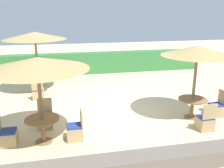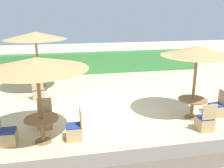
# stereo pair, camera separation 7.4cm
# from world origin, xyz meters

# --- Properties ---
(ground_plane) EXTENTS (40.00, 40.00, 0.00)m
(ground_plane) POSITION_xyz_m (0.00, 0.00, 0.00)
(ground_plane) COLOR beige
(hedge_row) EXTENTS (13.00, 0.70, 1.23)m
(hedge_row) POSITION_xyz_m (0.00, 6.11, 0.61)
(hedge_row) COLOR #387A3D
(hedge_row) RESTS_ON ground_plane
(stone_border) EXTENTS (10.00, 0.56, 0.42)m
(stone_border) POSITION_xyz_m (0.00, -3.61, 0.21)
(stone_border) COLOR #6B6056
(stone_border) RESTS_ON ground_plane
(parasol_front_right) EXTENTS (2.36, 2.36, 2.52)m
(parasol_front_right) POSITION_xyz_m (2.49, -1.08, 2.35)
(parasol_front_right) COLOR olive
(parasol_front_right) RESTS_ON ground_plane
(round_table_front_right) EXTENTS (0.98, 0.98, 0.70)m
(round_table_front_right) POSITION_xyz_m (2.49, -1.08, 0.54)
(round_table_front_right) COLOR olive
(round_table_front_right) RESTS_ON ground_plane
(patio_chair_front_right_east) EXTENTS (0.46, 0.46, 0.93)m
(patio_chair_front_right_east) POSITION_xyz_m (3.43, -1.11, 0.26)
(patio_chair_front_right_east) COLOR tan
(patio_chair_front_right_east) RESTS_ON ground_plane
(patio_chair_front_right_south) EXTENTS (0.46, 0.46, 0.93)m
(patio_chair_front_right_south) POSITION_xyz_m (2.43, -2.01, 0.26)
(patio_chair_front_right_south) COLOR tan
(patio_chair_front_right_south) RESTS_ON ground_plane
(parasol_front_left) EXTENTS (2.75, 2.75, 2.46)m
(parasol_front_left) POSITION_xyz_m (-2.49, -1.75, 2.29)
(parasol_front_left) COLOR olive
(parasol_front_left) RESTS_ON ground_plane
(round_table_front_left) EXTENTS (0.95, 0.95, 0.73)m
(round_table_front_left) POSITION_xyz_m (-2.49, -1.75, 0.55)
(round_table_front_left) COLOR olive
(round_table_front_left) RESTS_ON ground_plane
(patio_chair_front_left_east) EXTENTS (0.46, 0.46, 0.93)m
(patio_chair_front_left_east) POSITION_xyz_m (-1.59, -1.76, 0.26)
(patio_chair_front_left_east) COLOR tan
(patio_chair_front_left_east) RESTS_ON ground_plane
(patio_chair_front_left_west) EXTENTS (0.46, 0.46, 0.93)m
(patio_chair_front_left_west) POSITION_xyz_m (-3.45, -1.71, 0.26)
(patio_chair_front_left_west) COLOR tan
(patio_chair_front_left_west) RESTS_ON ground_plane
(patio_chair_front_left_north) EXTENTS (0.46, 0.46, 0.93)m
(patio_chair_front_left_north) POSITION_xyz_m (-2.48, -0.80, 0.26)
(patio_chair_front_left_north) COLOR tan
(patio_chair_front_left_north) RESTS_ON ground_plane
(parasol_back_left) EXTENTS (2.72, 2.72, 2.73)m
(parasol_back_left) POSITION_xyz_m (-2.91, 3.00, 2.56)
(parasol_back_left) COLOR olive
(parasol_back_left) RESTS_ON ground_plane
(round_table_back_left) EXTENTS (1.05, 1.05, 0.71)m
(round_table_back_left) POSITION_xyz_m (-2.91, 3.00, 0.56)
(round_table_back_left) COLOR olive
(round_table_back_left) RESTS_ON ground_plane
(patio_chair_back_left_south) EXTENTS (0.46, 0.46, 0.93)m
(patio_chair_back_left_south) POSITION_xyz_m (-2.88, 2.01, 0.26)
(patio_chair_back_left_south) COLOR tan
(patio_chair_back_left_south) RESTS_ON ground_plane
(patio_chair_back_left_north) EXTENTS (0.46, 0.46, 0.93)m
(patio_chair_back_left_north) POSITION_xyz_m (-2.96, 4.00, 0.26)
(patio_chair_back_left_north) COLOR tan
(patio_chair_back_left_north) RESTS_ON ground_plane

